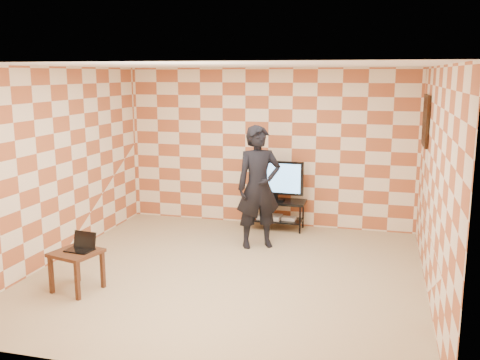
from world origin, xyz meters
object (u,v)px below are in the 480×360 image
object	(u,v)px
tv_stand	(276,208)
person	(259,187)
tv	(276,179)
side_table	(76,258)

from	to	relation	value
tv_stand	person	size ratio (longest dim) A/B	0.54
tv	person	distance (m)	0.99
tv_stand	tv	bearing A→B (deg)	-87.83
tv_stand	tv	size ratio (longest dim) A/B	1.08
tv_stand	person	world-z (taller)	person
side_table	tv	bearing A→B (deg)	60.28
tv_stand	side_table	size ratio (longest dim) A/B	1.64
side_table	tv_stand	bearing A→B (deg)	60.30
tv_stand	side_table	xyz separation A→B (m)	(-1.83, -3.20, 0.05)
tv_stand	tv	distance (m)	0.51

